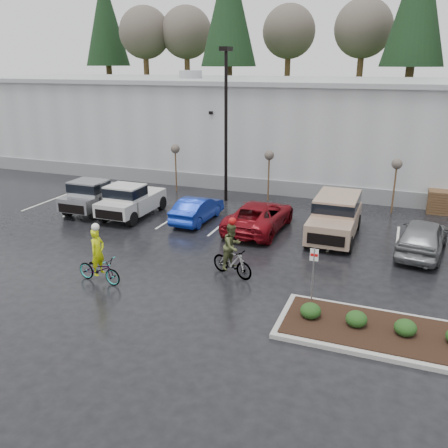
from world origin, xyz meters
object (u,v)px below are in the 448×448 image
at_px(car_grey, 423,236).
at_px(sapling_east, 397,167).
at_px(car_red, 259,216).
at_px(cyclist_olive, 232,255).
at_px(fire_lane_sign, 313,269).
at_px(cyclist_hivis, 99,264).
at_px(pallet_stack_a, 439,202).
at_px(sapling_mid, 269,158).
at_px(pickup_silver, 99,193).
at_px(pickup_white, 135,198).
at_px(suv_tan, 335,218).
at_px(car_blue, 197,209).
at_px(sapling_west, 175,151).
at_px(lamppost, 226,109).

bearing_deg(car_grey, sapling_east, -67.81).
bearing_deg(car_red, cyclist_olive, 98.29).
xyz_separation_m(sapling_east, car_grey, (1.54, -6.08, -1.91)).
distance_m(fire_lane_sign, cyclist_hivis, 8.37).
bearing_deg(pallet_stack_a, cyclist_olive, -123.36).
relative_size(sapling_mid, pickup_silver, 0.62).
xyz_separation_m(sapling_east, pickup_white, (-13.81, -5.70, -1.75)).
distance_m(sapling_mid, suv_tan, 7.53).
distance_m(fire_lane_sign, cyclist_olive, 3.79).
relative_size(fire_lane_sign, car_blue, 0.52).
height_order(sapling_west, sapling_east, same).
relative_size(sapling_east, cyclist_olive, 1.27).
bearing_deg(fire_lane_sign, sapling_east, 80.25).
height_order(lamppost, car_grey, lamppost).
distance_m(lamppost, car_red, 7.67).
xyz_separation_m(lamppost, sapling_west, (-4.00, 1.00, -2.96)).
bearing_deg(car_blue, sapling_mid, -112.79).
distance_m(car_red, suv_tan, 3.84).
bearing_deg(cyclist_hivis, car_blue, 2.87).
height_order(sapling_mid, fire_lane_sign, sapling_mid).
height_order(sapling_east, pickup_white, sapling_east).
height_order(sapling_east, car_blue, sapling_east).
relative_size(lamppost, sapling_east, 2.88).
bearing_deg(sapling_mid, car_grey, -33.90).
height_order(sapling_mid, cyclist_olive, sapling_mid).
xyz_separation_m(sapling_mid, cyclist_olive, (1.77, -11.50, -1.82)).
bearing_deg(car_blue, sapling_west, -51.87).
bearing_deg(car_grey, sapling_mid, -25.96).
relative_size(sapling_east, pickup_white, 0.62).
xyz_separation_m(car_red, cyclist_hivis, (-4.10, -8.32, -0.00)).
bearing_deg(car_grey, suv_tan, -1.38).
distance_m(pallet_stack_a, cyclist_olive, 14.97).
height_order(pickup_silver, cyclist_hivis, cyclist_hivis).
bearing_deg(car_grey, cyclist_olive, 44.66).
bearing_deg(fire_lane_sign, pallet_stack_a, 71.19).
distance_m(sapling_west, car_red, 9.68).
height_order(car_grey, cyclist_olive, cyclist_olive).
bearing_deg(pallet_stack_a, pickup_silver, -160.96).
distance_m(sapling_mid, cyclist_olive, 11.78).
bearing_deg(fire_lane_sign, lamppost, 123.46).
bearing_deg(pallet_stack_a, car_blue, -152.69).
xyz_separation_m(car_grey, cyclist_hivis, (-12.01, -7.86, -0.06)).
height_order(sapling_mid, car_grey, sapling_mid).
height_order(car_red, cyclist_hivis, cyclist_hivis).
relative_size(fire_lane_sign, suv_tan, 0.43).
xyz_separation_m(sapling_mid, pickup_white, (-6.31, -5.70, -1.75)).
bearing_deg(sapling_east, sapling_west, 180.00).
relative_size(pickup_silver, car_blue, 1.24).
bearing_deg(sapling_mid, car_red, -78.59).
distance_m(suv_tan, car_grey, 4.14).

